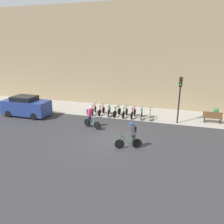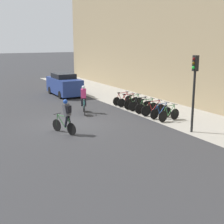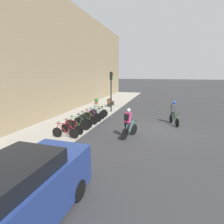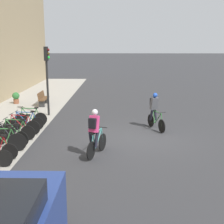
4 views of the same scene
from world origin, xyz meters
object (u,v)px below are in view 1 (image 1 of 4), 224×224
at_px(parked_bike_2, 109,111).
at_px(parked_bike_6, 142,114).
at_px(traffic_light_pole, 180,92).
at_px(potted_plant, 216,112).
at_px(parked_bike_0, 94,110).
at_px(parked_bike_3, 117,112).
at_px(parked_bike_4, 125,113).
at_px(bench, 213,117).
at_px(cyclist_grey, 132,134).
at_px(parked_bike_1, 101,111).
at_px(cyclist_pink, 91,116).
at_px(parked_bike_7, 150,115).
at_px(parked_car, 26,106).
at_px(parked_bike_5, 133,113).

bearing_deg(parked_bike_2, parked_bike_6, -0.04).
height_order(traffic_light_pole, potted_plant, traffic_light_pole).
bearing_deg(parked_bike_0, parked_bike_3, 0.03).
bearing_deg(parked_bike_4, bench, 4.60).
relative_size(cyclist_grey, parked_bike_1, 1.09).
height_order(cyclist_pink, traffic_light_pole, traffic_light_pole).
bearing_deg(parked_bike_7, parked_bike_0, -179.98).
xyz_separation_m(parked_bike_0, traffic_light_pole, (7.63, -0.40, 2.28)).
relative_size(parked_bike_4, bench, 1.07).
xyz_separation_m(parked_bike_2, parked_bike_4, (1.52, -0.00, -0.02)).
bearing_deg(traffic_light_pole, parked_bike_6, 172.65).
xyz_separation_m(cyclist_grey, parked_bike_3, (-2.65, 6.11, -0.56)).
xyz_separation_m(parked_bike_0, parked_bike_3, (2.28, 0.00, 0.00)).
height_order(parked_bike_0, potted_plant, parked_bike_0).
relative_size(parked_bike_1, parked_car, 0.38).
height_order(parked_bike_1, parked_bike_7, parked_bike_7).
bearing_deg(parked_bike_3, cyclist_grey, -66.54).
height_order(cyclist_pink, parked_bike_6, cyclist_pink).
xyz_separation_m(traffic_light_pole, parked_car, (-13.35, -1.95, -1.76)).
bearing_deg(cyclist_pink, parked_car, 170.29).
distance_m(parked_car, potted_plant, 17.40).
bearing_deg(traffic_light_pole, parked_bike_4, 175.06).
distance_m(parked_bike_0, parked_bike_5, 3.80).
height_order(parked_bike_4, parked_bike_6, parked_bike_4).
xyz_separation_m(cyclist_grey, parked_bike_6, (-0.37, 6.11, -0.56)).
relative_size(parked_bike_4, parked_bike_7, 1.04).
distance_m(parked_bike_2, parked_bike_3, 0.76).
bearing_deg(parked_bike_3, parked_bike_1, -179.97).
height_order(parked_bike_4, bench, parked_bike_4).
distance_m(parked_bike_0, bench, 10.48).
bearing_deg(potted_plant, cyclist_grey, -124.90).
relative_size(cyclist_pink, parked_car, 0.41).
distance_m(parked_bike_6, bench, 5.94).
distance_m(parked_bike_3, parked_car, 8.35).
xyz_separation_m(parked_bike_5, traffic_light_pole, (3.84, -0.40, 2.26)).
xyz_separation_m(parked_bike_3, potted_plant, (8.70, 2.56, 0.05)).
bearing_deg(parked_car, parked_bike_7, 12.03).
bearing_deg(parked_bike_6, bench, 5.78).
distance_m(cyclist_pink, parked_car, 6.93).
distance_m(parked_bike_3, potted_plant, 9.06).
bearing_deg(parked_car, parked_bike_0, 22.33).
bearing_deg(parked_bike_1, cyclist_pink, -84.29).
relative_size(parked_bike_5, parked_bike_7, 1.07).
relative_size(parked_bike_0, parked_bike_1, 1.03).
bearing_deg(potted_plant, parked_bike_1, -165.93).
bearing_deg(bench, parked_bike_3, -175.83).
bearing_deg(parked_bike_2, parked_bike_4, -0.05).
distance_m(parked_bike_5, parked_car, 9.81).
xyz_separation_m(parked_bike_6, parked_bike_7, (0.76, 0.00, 0.01)).
distance_m(traffic_light_pole, parked_car, 13.61).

